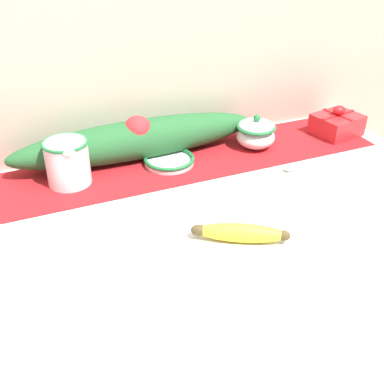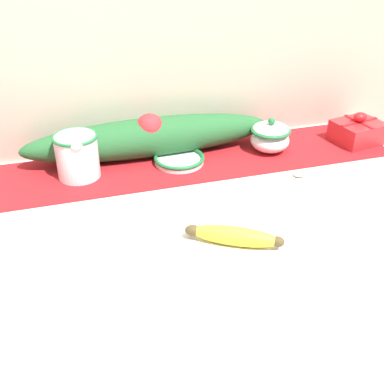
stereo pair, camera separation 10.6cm
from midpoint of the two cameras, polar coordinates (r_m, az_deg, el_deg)
The scene contains 10 objects.
countertop at distance 1.40m, azimuth 0.60°, elevation -17.37°, with size 1.42×0.66×0.90m, color silver.
back_wall at distance 1.30m, azimuth -3.92°, elevation 17.91°, with size 2.22×0.04×2.40m, color #B7AD99.
table_runner at distance 1.27m, azimuth -1.92°, elevation 3.02°, with size 1.30×0.24×0.00m, color #A8191E.
cream_pitcher at distance 1.22m, azimuth -11.05°, elevation 4.34°, with size 0.11×0.13×0.12m.
sugar_bowl at distance 1.36m, azimuth 11.49°, elevation 6.38°, with size 0.11×0.11×0.10m.
small_dish at distance 1.28m, azimuth 0.85°, elevation 3.85°, with size 0.14×0.14×0.02m.
banana at distance 0.99m, azimuth 8.09°, elevation -5.28°, with size 0.19×0.13×0.04m.
spoon at distance 1.27m, azimuth 14.81°, elevation 1.91°, with size 0.15×0.08×0.01m.
gift_box at distance 1.49m, azimuth 20.99°, elevation 6.71°, with size 0.15×0.13×0.09m.
poinsettia_garland at distance 1.31m, azimuth -2.82°, elevation 6.51°, with size 0.68×0.12×0.12m.
Camera 2 is at (-0.22, -0.91, 1.49)m, focal length 45.00 mm.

